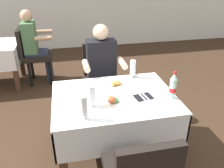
{
  "coord_description": "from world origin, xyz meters",
  "views": [
    {
      "loc": [
        -0.34,
        -1.94,
        1.87
      ],
      "look_at": [
        0.08,
        0.06,
        0.82
      ],
      "focal_mm": 37.02,
      "sensor_mm": 36.0,
      "label": 1
    }
  ],
  "objects": [
    {
      "name": "ground_plane",
      "position": [
        0.0,
        0.0,
        0.0
      ],
      "size": [
        11.0,
        11.0,
        0.0
      ],
      "primitive_type": "plane",
      "color": "#382619"
    },
    {
      "name": "chair_far_diner_seat",
      "position": [
        0.08,
        0.8,
        0.55
      ],
      "size": [
        0.44,
        0.5,
        0.97
      ],
      "color": "black",
      "rests_on": "ground"
    },
    {
      "name": "seated_diner_far",
      "position": [
        0.08,
        0.69,
        0.71
      ],
      "size": [
        0.5,
        0.46,
        1.26
      ],
      "color": "#282D42",
      "rests_on": "ground"
    },
    {
      "name": "background_chair_right",
      "position": [
        -0.9,
        1.98,
        0.55
      ],
      "size": [
        0.5,
        0.44,
        0.97
      ],
      "color": "black",
      "rests_on": "ground"
    },
    {
      "name": "beer_glass_middle",
      "position": [
        -0.16,
        -0.18,
        0.84
      ],
      "size": [
        0.07,
        0.07,
        0.21
      ],
      "color": "white",
      "rests_on": "main_dining_table"
    },
    {
      "name": "beer_glass_right",
      "position": [
        0.37,
        0.33,
        0.84
      ],
      "size": [
        0.07,
        0.07,
        0.21
      ],
      "color": "white",
      "rests_on": "main_dining_table"
    },
    {
      "name": "cola_bottle_primary",
      "position": [
        0.61,
        -0.19,
        0.86
      ],
      "size": [
        0.06,
        0.06,
        0.28
      ],
      "color": "silver",
      "rests_on": "main_dining_table"
    },
    {
      "name": "main_dining_table",
      "position": [
        0.08,
        -0.04,
        0.57
      ],
      "size": [
        1.19,
        0.88,
        0.74
      ],
      "color": "white",
      "rests_on": "ground"
    },
    {
      "name": "background_patron",
      "position": [
        -0.85,
        1.98,
        0.71
      ],
      "size": [
        0.46,
        0.5,
        1.26
      ],
      "color": "#282D42",
      "rests_on": "ground"
    },
    {
      "name": "plate_far_diner",
      "position": [
        0.13,
        0.15,
        0.76
      ],
      "size": [
        0.23,
        0.23,
        0.06
      ],
      "color": "white",
      "rests_on": "main_dining_table"
    },
    {
      "name": "napkin_cutlery_set",
      "position": [
        0.35,
        -0.12,
        0.74
      ],
      "size": [
        0.19,
        0.2,
        0.01
      ],
      "color": "black",
      "rests_on": "main_dining_table"
    },
    {
      "name": "plate_near_camera",
      "position": [
        0.03,
        -0.17,
        0.76
      ],
      "size": [
        0.23,
        0.23,
        0.07
      ],
      "color": "white",
      "rests_on": "main_dining_table"
    },
    {
      "name": "beer_glass_left",
      "position": [
        -0.24,
        -0.36,
        0.85
      ],
      "size": [
        0.07,
        0.07,
        0.22
      ],
      "color": "white",
      "rests_on": "main_dining_table"
    }
  ]
}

